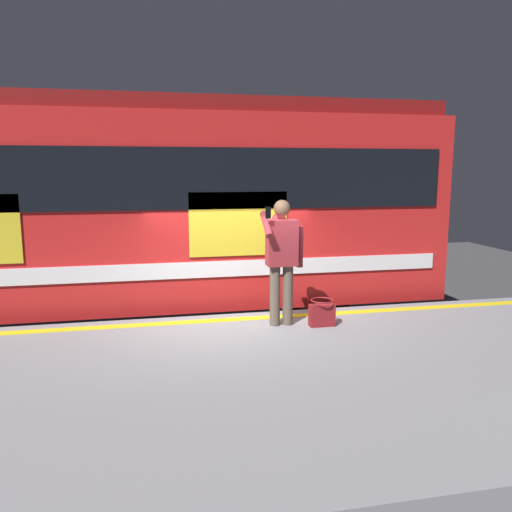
{
  "coord_description": "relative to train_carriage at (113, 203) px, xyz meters",
  "views": [
    {
      "loc": [
        1.17,
        7.15,
        3.1
      ],
      "look_at": [
        -0.27,
        0.3,
        1.92
      ],
      "focal_mm": 35.76,
      "sensor_mm": 36.0,
      "label": 1
    }
  ],
  "objects": [
    {
      "name": "passenger",
      "position": [
        -2.3,
        2.47,
        -0.54
      ],
      "size": [
        0.57,
        0.55,
        1.7
      ],
      "color": "brown",
      "rests_on": "platform"
    },
    {
      "name": "track_rail_far",
      "position": [
        -1.75,
        -0.72,
        -2.47
      ],
      "size": [
        21.51,
        0.08,
        0.16
      ],
      "primitive_type": "cube",
      "color": "slate",
      "rests_on": "ground"
    },
    {
      "name": "train_carriage",
      "position": [
        0.0,
        0.0,
        0.0
      ],
      "size": [
        10.8,
        2.95,
        4.03
      ],
      "color": "red",
      "rests_on": "ground"
    },
    {
      "name": "platform",
      "position": [
        -1.75,
        4.05,
        -2.05
      ],
      "size": [
        16.54,
        4.47,
        1.02
      ],
      "primitive_type": "cube",
      "color": "gray",
      "rests_on": "ground"
    },
    {
      "name": "track_rail_near",
      "position": [
        -1.75,
        0.71,
        -2.47
      ],
      "size": [
        21.51,
        0.08,
        0.16
      ],
      "primitive_type": "cube",
      "color": "slate",
      "rests_on": "ground"
    },
    {
      "name": "safety_line",
      "position": [
        -1.75,
        2.11,
        -1.53
      ],
      "size": [
        16.21,
        0.16,
        0.01
      ],
      "primitive_type": "cube",
      "color": "yellow",
      "rests_on": "platform"
    },
    {
      "name": "ground_plane",
      "position": [
        -1.75,
        1.81,
        -2.55
      ],
      "size": [
        24.82,
        24.82,
        0.0
      ],
      "primitive_type": "plane",
      "color": "#3D3D3F"
    },
    {
      "name": "handbag",
      "position": [
        -2.82,
        2.64,
        -1.36
      ],
      "size": [
        0.34,
        0.31,
        0.37
      ],
      "color": "maroon",
      "rests_on": "platform"
    }
  ]
}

